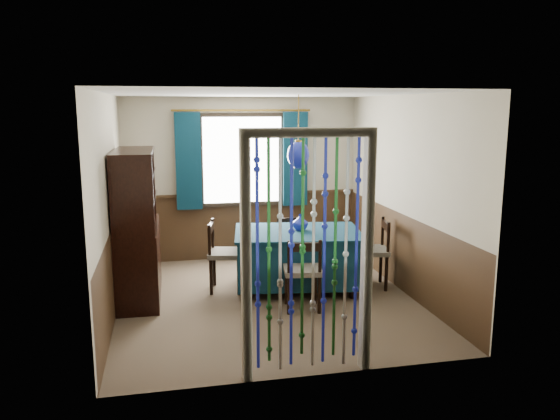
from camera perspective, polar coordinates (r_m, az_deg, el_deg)
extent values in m
plane|color=brown|center=(6.85, -1.41, -9.33)|extent=(4.00, 4.00, 0.00)
plane|color=silver|center=(6.44, -1.52, 12.07)|extent=(4.00, 4.00, 0.00)
plane|color=#BBB199|center=(8.48, -3.97, 3.25)|extent=(3.60, 0.00, 3.60)
plane|color=#BBB199|center=(4.62, 3.15, -3.04)|extent=(3.60, 0.00, 3.60)
plane|color=#BBB199|center=(6.45, -17.38, 0.42)|extent=(0.00, 4.00, 4.00)
plane|color=#BBB199|center=(7.08, 13.00, 1.52)|extent=(0.00, 4.00, 4.00)
plane|color=#3B2716|center=(8.60, -3.90, -1.72)|extent=(3.60, 0.00, 3.60)
plane|color=#3B2716|center=(4.87, 3.01, -11.61)|extent=(3.60, 0.00, 3.60)
plane|color=#3B2716|center=(6.62, -16.89, -5.97)|extent=(0.00, 4.00, 4.00)
plane|color=#3B2716|center=(7.23, 12.65, -4.36)|extent=(0.00, 4.00, 4.00)
cube|color=black|center=(8.40, -3.95, 5.24)|extent=(1.32, 0.12, 1.42)
cube|color=#0B293A|center=(7.11, 1.86, -4.91)|extent=(1.69, 1.27, 0.62)
cube|color=#0B293A|center=(7.03, 1.87, -2.35)|extent=(1.75, 1.34, 0.03)
cylinder|color=black|center=(6.82, -3.30, -8.82)|extent=(0.07, 0.07, 0.14)
cylinder|color=black|center=(6.94, 7.50, -8.54)|extent=(0.07, 0.07, 0.14)
cylinder|color=black|center=(7.57, -3.33, -6.82)|extent=(0.07, 0.07, 0.14)
cylinder|color=black|center=(7.68, 6.38, -6.61)|extent=(0.07, 0.07, 0.14)
cylinder|color=black|center=(6.32, 0.93, -8.96)|extent=(0.04, 0.04, 0.44)
cylinder|color=black|center=(6.36, 4.13, -8.86)|extent=(0.04, 0.04, 0.44)
cylinder|color=black|center=(6.63, 0.67, -7.99)|extent=(0.04, 0.04, 0.44)
cylinder|color=black|center=(6.67, 3.72, -7.91)|extent=(0.04, 0.04, 0.44)
cube|color=#5B5549|center=(6.41, 2.38, -6.30)|extent=(0.49, 0.47, 0.06)
cube|color=black|center=(6.15, 2.59, -3.89)|extent=(0.37, 0.09, 0.10)
cylinder|color=black|center=(6.17, 0.95, -5.16)|extent=(0.04, 0.04, 0.43)
cylinder|color=black|center=(6.21, 4.20, -5.08)|extent=(0.04, 0.04, 0.43)
cylinder|color=black|center=(8.00, 2.04, -4.83)|extent=(0.04, 0.04, 0.41)
cylinder|color=black|center=(7.89, -0.15, -5.04)|extent=(0.04, 0.04, 0.41)
cylinder|color=black|center=(7.73, 2.87, -5.39)|extent=(0.04, 0.04, 0.41)
cylinder|color=black|center=(7.61, 0.61, -5.62)|extent=(0.04, 0.04, 0.41)
cube|color=#5B5549|center=(7.75, 1.35, -3.55)|extent=(0.45, 0.43, 0.05)
cube|color=black|center=(7.83, 0.94, -1.13)|extent=(0.35, 0.08, 0.09)
cylinder|color=black|center=(7.91, 2.04, -1.96)|extent=(0.04, 0.04, 0.40)
cylinder|color=black|center=(7.80, -0.18, -2.13)|extent=(0.04, 0.04, 0.40)
cylinder|color=black|center=(7.35, -6.88, -6.10)|extent=(0.05, 0.05, 0.46)
cylinder|color=black|center=(7.00, -7.21, -6.97)|extent=(0.05, 0.05, 0.46)
cylinder|color=black|center=(7.32, -4.14, -6.12)|extent=(0.05, 0.05, 0.46)
cylinder|color=black|center=(6.97, -4.33, -7.00)|extent=(0.05, 0.05, 0.46)
cube|color=#5B5549|center=(7.09, -5.68, -4.52)|extent=(0.51, 0.53, 0.06)
cube|color=black|center=(7.03, -7.24, -1.85)|extent=(0.12, 0.39, 0.10)
cylinder|color=black|center=(7.24, -7.04, -2.64)|extent=(0.04, 0.04, 0.45)
cylinder|color=black|center=(6.88, -7.38, -3.35)|extent=(0.04, 0.04, 0.45)
cylinder|color=black|center=(7.21, 11.04, -6.57)|extent=(0.05, 0.05, 0.46)
cylinder|color=black|center=(7.56, 10.47, -5.74)|extent=(0.05, 0.05, 0.46)
cylinder|color=black|center=(7.15, 8.27, -6.63)|extent=(0.05, 0.05, 0.46)
cylinder|color=black|center=(7.50, 7.83, -5.79)|extent=(0.05, 0.05, 0.46)
cube|color=#5B5549|center=(7.28, 9.47, -4.21)|extent=(0.51, 0.53, 0.06)
cube|color=black|center=(7.24, 10.99, -1.59)|extent=(0.12, 0.39, 0.10)
cylinder|color=black|center=(7.09, 11.25, -3.04)|extent=(0.04, 0.04, 0.45)
cylinder|color=black|center=(7.44, 10.67, -2.37)|extent=(0.04, 0.04, 0.45)
cube|color=black|center=(7.03, -14.48, -5.21)|extent=(0.51, 1.42, 0.92)
cube|color=black|center=(6.17, -15.11, 1.34)|extent=(0.44, 0.06, 0.92)
cube|color=black|center=(7.51, -14.62, 2.97)|extent=(0.44, 0.06, 0.92)
cube|color=black|center=(6.79, -15.02, 5.91)|extent=(0.46, 1.42, 0.04)
cube|color=black|center=(6.85, -16.71, 2.15)|extent=(0.05, 1.39, 0.92)
cube|color=black|center=(6.86, -14.54, 1.12)|extent=(0.41, 1.33, 0.02)
cube|color=black|center=(6.82, -14.66, 3.64)|extent=(0.41, 1.33, 0.02)
cylinder|color=olive|center=(6.86, 1.94, 8.87)|extent=(0.01, 0.01, 0.74)
ellipsoid|color=navy|center=(6.88, 1.93, 5.77)|extent=(0.28, 0.28, 0.34)
cylinder|color=olive|center=(6.87, 1.93, 7.19)|extent=(0.09, 0.09, 0.03)
imported|color=navy|center=(7.08, 2.12, -1.34)|extent=(0.19, 0.19, 0.19)
imported|color=beige|center=(6.51, -14.49, 0.95)|extent=(0.23, 0.23, 0.05)
imported|color=beige|center=(7.18, -14.20, -0.32)|extent=(0.19, 0.19, 0.19)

